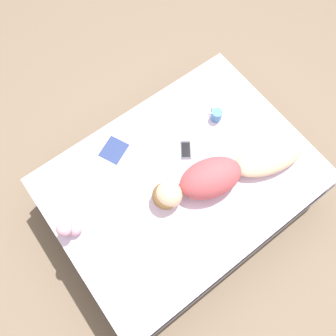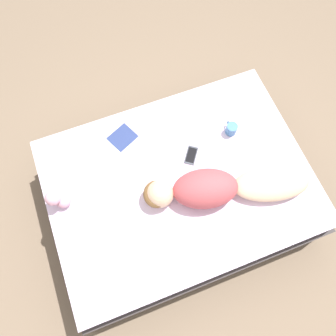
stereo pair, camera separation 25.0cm
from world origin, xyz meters
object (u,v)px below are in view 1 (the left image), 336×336
object	(u,v)px
open_magazine	(128,157)
cell_phone	(186,150)
person	(222,174)
coffee_mug	(216,115)

from	to	relation	value
open_magazine	cell_phone	bearing A→B (deg)	-143.75
person	cell_phone	distance (m)	0.37
person	open_magazine	bearing A→B (deg)	54.28
person	open_magazine	xyz separation A→B (m)	(0.57, 0.47, -0.10)
open_magazine	cell_phone	size ratio (longest dim) A/B	3.52
cell_phone	coffee_mug	bearing A→B (deg)	-131.83
open_magazine	coffee_mug	xyz separation A→B (m)	(-0.14, -0.78, 0.05)
open_magazine	coffee_mug	bearing A→B (deg)	-125.13
coffee_mug	cell_phone	bearing A→B (deg)	102.14
open_magazine	person	bearing A→B (deg)	-165.33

